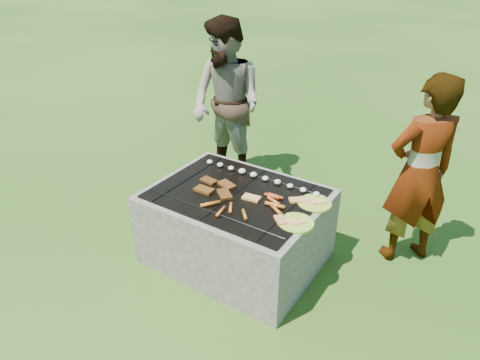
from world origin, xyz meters
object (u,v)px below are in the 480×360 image
object	(u,v)px
plate_near	(296,223)
cook	(420,173)
bystander	(227,105)
plate_far	(315,203)
fire_pit	(237,228)

from	to	relation	value
plate_near	cook	world-z (taller)	cook
cook	plate_near	bearing A→B (deg)	11.76
cook	bystander	bearing A→B (deg)	-54.03
plate_far	cook	xyz separation A→B (m)	(0.58, 0.59, 0.15)
cook	bystander	xyz separation A→B (m)	(-1.98, 0.31, 0.09)
plate_near	cook	distance (m)	1.07
plate_far	bystander	xyz separation A→B (m)	(-1.40, 0.90, 0.24)
fire_pit	plate_near	bearing A→B (deg)	-11.43
plate_near	fire_pit	bearing A→B (deg)	168.57
fire_pit	bystander	xyz separation A→B (m)	(-0.84, 1.09, 0.57)
bystander	fire_pit	bearing A→B (deg)	-41.04
plate_near	bystander	size ratio (longest dim) A/B	0.18
bystander	cook	bearing A→B (deg)	2.40
plate_near	bystander	distance (m)	1.86
plate_far	plate_near	world-z (taller)	plate_far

